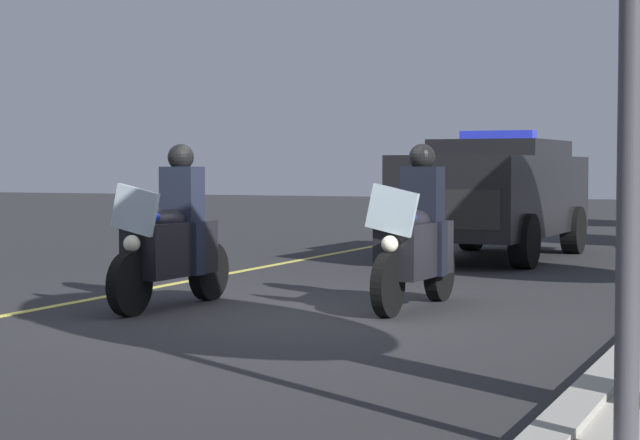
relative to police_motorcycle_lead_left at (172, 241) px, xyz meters
name	(u,v)px	position (x,y,z in m)	size (l,w,h in m)	color
ground_plane	(280,314)	(-0.01, 1.25, -0.70)	(80.00, 80.00, 0.00)	#28282B
lane_stripe_center	(78,302)	(-0.01, -1.20, -0.70)	(48.00, 0.12, 0.01)	#E0D14C
police_motorcycle_lead_left	(172,241)	(0.00, 0.00, 0.00)	(2.14, 0.59, 1.72)	black
police_motorcycle_lead_right	(416,242)	(-0.94, 2.37, 0.00)	(2.14, 0.59, 1.72)	black
police_suv	(496,192)	(-7.43, 1.55, 0.37)	(4.97, 2.23, 2.05)	black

